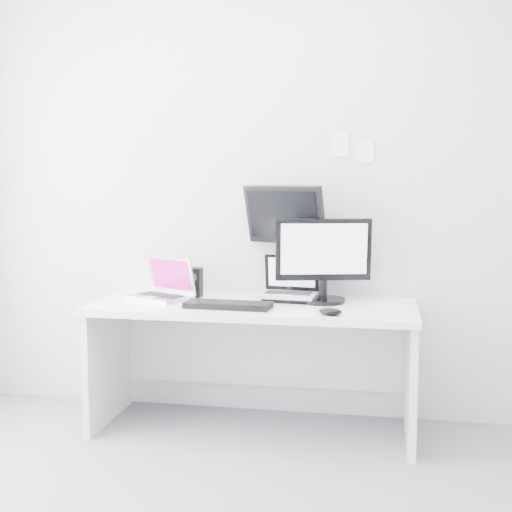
{
  "coord_description": "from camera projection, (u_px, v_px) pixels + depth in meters",
  "views": [
    {
      "loc": [
        0.7,
        -2.43,
        1.42
      ],
      "look_at": [
        0.02,
        1.23,
        1.0
      ],
      "focal_mm": 47.81,
      "sensor_mm": 36.0,
      "label": 1
    }
  ],
  "objects": [
    {
      "name": "wall_note_0",
      "position": [
        340.0,
        145.0,
        3.96
      ],
      "size": [
        0.1,
        0.0,
        0.14
      ],
      "primitive_type": "cube",
      "color": "white",
      "rests_on": "back_wall"
    },
    {
      "name": "samsung_monitor",
      "position": [
        324.0,
        259.0,
        3.81
      ],
      "size": [
        0.58,
        0.37,
        0.49
      ],
      "primitive_type": "cube",
      "rotation": [
        0.0,
        0.0,
        0.25
      ],
      "color": "black",
      "rests_on": "desk"
    },
    {
      "name": "macbook",
      "position": [
        159.0,
        277.0,
        3.92
      ],
      "size": [
        0.42,
        0.38,
        0.26
      ],
      "primitive_type": "cube",
      "rotation": [
        0.0,
        0.0,
        -0.46
      ],
      "color": "#B7B7BC",
      "rests_on": "desk"
    },
    {
      "name": "mouse",
      "position": [
        330.0,
        312.0,
        3.47
      ],
      "size": [
        0.13,
        0.1,
        0.04
      ],
      "primitive_type": "ellipsoid",
      "rotation": [
        0.0,
        0.0,
        -0.17
      ],
      "color": "black",
      "rests_on": "desk"
    },
    {
      "name": "dell_laptop",
      "position": [
        288.0,
        278.0,
        3.86
      ],
      "size": [
        0.34,
        0.27,
        0.26
      ],
      "primitive_type": "cube",
      "rotation": [
        0.0,
        0.0,
        -0.08
      ],
      "color": "silver",
      "rests_on": "desk"
    },
    {
      "name": "wall_note_1",
      "position": [
        366.0,
        151.0,
        3.93
      ],
      "size": [
        0.09,
        0.0,
        0.13
      ],
      "primitive_type": "cube",
      "color": "white",
      "rests_on": "back_wall"
    },
    {
      "name": "rear_monitor",
      "position": [
        286.0,
        240.0,
        3.95
      ],
      "size": [
        0.53,
        0.35,
        0.67
      ],
      "primitive_type": "cube",
      "rotation": [
        0.0,
        0.0,
        -0.38
      ],
      "color": "black",
      "rests_on": "desk"
    },
    {
      "name": "speaker",
      "position": [
        194.0,
        282.0,
        4.02
      ],
      "size": [
        0.11,
        0.11,
        0.17
      ],
      "primitive_type": "cube",
      "rotation": [
        0.0,
        0.0,
        0.31
      ],
      "color": "black",
      "rests_on": "desk"
    },
    {
      "name": "desk",
      "position": [
        253.0,
        367.0,
        3.84
      ],
      "size": [
        1.8,
        0.7,
        0.73
      ],
      "primitive_type": "cube",
      "color": "white",
      "rests_on": "ground"
    },
    {
      "name": "back_wall",
      "position": [
        264.0,
        191.0,
        4.07
      ],
      "size": [
        3.6,
        0.0,
        3.6
      ],
      "primitive_type": "plane",
      "rotation": [
        1.57,
        0.0,
        0.0
      ],
      "color": "silver",
      "rests_on": "ground"
    },
    {
      "name": "keyboard",
      "position": [
        228.0,
        305.0,
        3.67
      ],
      "size": [
        0.48,
        0.19,
        0.03
      ],
      "primitive_type": "cube",
      "rotation": [
        0.0,
        0.0,
        -0.06
      ],
      "color": "black",
      "rests_on": "desk"
    }
  ]
}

